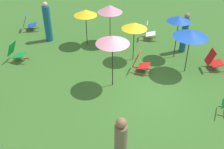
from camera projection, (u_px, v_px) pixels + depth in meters
ground_plane at (145, 88)px, 9.87m from camera, size 40.00×40.00×0.00m
deckchair_0 at (213, 61)px, 10.72m from camera, size 0.57×0.82×0.83m
deckchair_1 at (16, 53)px, 11.28m from camera, size 0.57×0.82×0.83m
deckchair_2 at (140, 63)px, 10.60m from camera, size 0.61×0.84×0.83m
deckchair_4 at (29, 23)px, 13.76m from camera, size 0.66×0.86×0.83m
deckchair_5 at (148, 32)px, 12.94m from camera, size 0.51×0.78×0.83m
umbrella_0 at (179, 19)px, 10.80m from camera, size 0.96×0.96×1.82m
umbrella_1 at (113, 40)px, 9.04m from camera, size 1.14×1.14×1.94m
umbrella_2 at (110, 9)px, 11.96m from camera, size 1.09×1.09×1.78m
umbrella_3 at (191, 34)px, 9.92m from camera, size 1.28×1.28×1.71m
umbrella_4 at (86, 13)px, 11.86m from camera, size 1.01×1.01×1.64m
umbrella_5 at (134, 26)px, 10.74m from camera, size 1.01×1.01×1.63m
person_1 at (47, 23)px, 12.57m from camera, size 0.38×0.38×1.84m
person_2 at (184, 33)px, 11.68m from camera, size 0.28×0.28×1.74m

